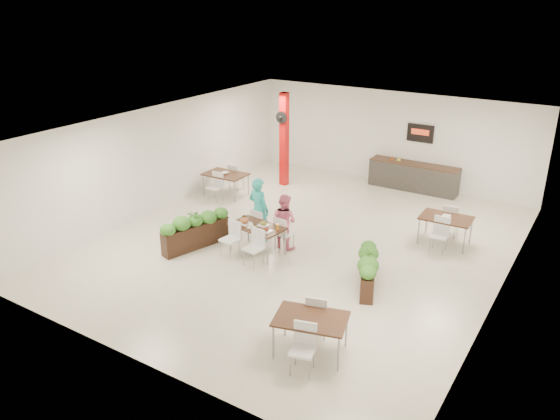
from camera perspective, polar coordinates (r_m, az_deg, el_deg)
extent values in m
plane|color=beige|center=(14.71, 2.53, -3.44)|extent=(12.00, 12.00, 0.00)
cube|color=white|center=(19.34, 11.59, 7.40)|extent=(10.00, 0.10, 3.20)
cube|color=white|center=(9.79, -15.26, -7.55)|extent=(10.00, 0.10, 3.20)
cube|color=white|center=(17.01, -12.20, 5.38)|extent=(0.10, 12.00, 3.20)
cube|color=white|center=(12.59, 22.80, -1.79)|extent=(0.10, 12.00, 3.20)
cube|color=white|center=(13.66, 2.75, 8.79)|extent=(10.00, 12.00, 0.04)
cube|color=#B40C0C|center=(18.70, 0.44, 7.35)|extent=(0.25, 0.25, 3.20)
cylinder|color=black|center=(18.37, 0.14, 9.65)|extent=(0.40, 0.06, 0.40)
sphere|color=black|center=(18.33, 0.08, 9.63)|extent=(0.12, 0.12, 0.12)
cube|color=#2A2826|center=(19.02, 13.75, 3.35)|extent=(3.00, 0.60, 0.90)
cube|color=black|center=(18.88, 13.87, 4.71)|extent=(3.00, 0.62, 0.04)
cube|color=black|center=(18.91, 14.45, 7.77)|extent=(0.90, 0.04, 0.60)
cube|color=red|center=(18.87, 14.44, 7.90)|extent=(0.60, 0.02, 0.18)
imported|color=#914518|center=(19.10, 11.64, 5.45)|extent=(0.09, 0.09, 0.19)
imported|color=gold|center=(19.02, 12.34, 5.30)|extent=(0.13, 0.13, 0.17)
cube|color=black|center=(13.89, -2.39, -1.73)|extent=(1.49, 0.98, 0.04)
cylinder|color=gray|center=(14.22, -5.20, -2.87)|extent=(0.04, 0.04, 0.71)
cylinder|color=gray|center=(13.43, -1.30, -4.35)|extent=(0.04, 0.04, 0.71)
cylinder|color=gray|center=(14.66, -3.34, -2.03)|extent=(0.04, 0.04, 0.71)
cylinder|color=gray|center=(13.89, 0.54, -3.40)|extent=(0.04, 0.04, 0.71)
cube|color=white|center=(14.65, -1.96, -1.61)|extent=(0.47, 0.47, 0.05)
cube|color=white|center=(14.42, -2.48, -0.93)|extent=(0.42, 0.09, 0.45)
cylinder|color=gray|center=(14.76, -1.02, -2.42)|extent=(0.02, 0.02, 0.43)
cylinder|color=gray|center=(14.97, -2.01, -2.07)|extent=(0.02, 0.02, 0.43)
cylinder|color=gray|center=(14.53, -1.90, -2.84)|extent=(0.02, 0.02, 0.43)
cylinder|color=gray|center=(14.74, -2.89, -2.49)|extent=(0.02, 0.02, 0.43)
cube|color=white|center=(14.18, 0.46, -2.44)|extent=(0.47, 0.47, 0.05)
cube|color=white|center=(13.94, -0.03, -1.75)|extent=(0.42, 0.09, 0.45)
cylinder|color=gray|center=(14.30, 1.41, -3.26)|extent=(0.02, 0.02, 0.43)
cylinder|color=gray|center=(14.49, 0.36, -2.90)|extent=(0.02, 0.02, 0.43)
cylinder|color=gray|center=(14.06, 0.55, -3.71)|extent=(0.02, 0.02, 0.43)
cylinder|color=gray|center=(14.25, -0.51, -3.34)|extent=(0.02, 0.02, 0.43)
cube|color=white|center=(13.86, -5.26, -3.13)|extent=(0.47, 0.47, 0.05)
cube|color=white|center=(13.88, -4.75, -1.94)|extent=(0.42, 0.09, 0.45)
cylinder|color=gray|center=(13.96, -6.22, -4.03)|extent=(0.02, 0.02, 0.43)
cylinder|color=gray|center=(13.74, -5.22, -4.44)|extent=(0.02, 0.02, 0.43)
cylinder|color=gray|center=(14.18, -5.24, -3.58)|extent=(0.02, 0.02, 0.43)
cylinder|color=gray|center=(13.96, -4.24, -3.97)|extent=(0.02, 0.02, 0.43)
cube|color=white|center=(13.36, -2.82, -4.06)|extent=(0.47, 0.47, 0.05)
cube|color=white|center=(13.38, -2.29, -2.83)|extent=(0.42, 0.09, 0.45)
cylinder|color=gray|center=(13.45, -3.82, -5.00)|extent=(0.02, 0.02, 0.43)
cylinder|color=gray|center=(13.25, -2.75, -5.43)|extent=(0.02, 0.02, 0.43)
cylinder|color=gray|center=(13.67, -2.84, -4.51)|extent=(0.02, 0.02, 0.43)
cylinder|color=gray|center=(13.47, -1.77, -4.93)|extent=(0.02, 0.02, 0.43)
cube|color=white|center=(14.03, -3.73, -1.39)|extent=(0.34, 0.34, 0.01)
ellipsoid|color=brown|center=(14.00, -3.73, -1.11)|extent=(0.22, 0.22, 0.13)
cube|color=white|center=(13.89, -1.75, -1.58)|extent=(0.29, 0.29, 0.01)
ellipsoid|color=orange|center=(13.87, -1.75, -1.35)|extent=(0.18, 0.18, 0.11)
cube|color=white|center=(13.55, -1.47, -2.22)|extent=(0.29, 0.29, 0.01)
ellipsoid|color=#4E130F|center=(13.53, -1.47, -2.00)|extent=(0.16, 0.16, 0.10)
cube|color=white|center=(13.78, -3.04, -1.80)|extent=(0.20, 0.20, 0.01)
ellipsoid|color=white|center=(13.77, -3.05, -1.64)|extent=(0.12, 0.12, 0.07)
cylinder|color=orange|center=(13.62, -0.25, -1.77)|extent=(0.07, 0.07, 0.15)
imported|color=brown|center=(14.27, -3.76, -0.79)|extent=(0.12, 0.12, 0.10)
imported|color=#29B3AC|center=(14.53, -2.25, 0.03)|extent=(0.70, 0.50, 1.77)
imported|color=pink|center=(14.18, 0.43, -1.17)|extent=(0.78, 0.64, 1.47)
cube|color=black|center=(14.49, -8.76, -2.70)|extent=(0.84, 1.95, 0.65)
ellipsoid|color=#1B5418|center=(13.93, -11.67, -1.95)|extent=(0.40, 0.40, 0.32)
ellipsoid|color=#1B5418|center=(14.12, -10.24, -1.51)|extent=(0.40, 0.40, 0.32)
ellipsoid|color=#1B5418|center=(14.32, -8.86, -1.08)|extent=(0.40, 0.40, 0.32)
ellipsoid|color=#1B5418|center=(14.52, -7.52, -0.66)|extent=(0.40, 0.40, 0.32)
ellipsoid|color=#1B5418|center=(14.74, -6.21, -0.26)|extent=(0.40, 0.40, 0.32)
imported|color=#1B5418|center=(14.28, -8.88, -0.75)|extent=(0.38, 0.33, 0.42)
cube|color=black|center=(12.68, 9.11, -6.65)|extent=(0.94, 1.70, 0.57)
ellipsoid|color=#1B5418|center=(11.86, 9.17, -6.54)|extent=(0.40, 0.40, 0.32)
ellipsoid|color=#1B5418|center=(12.18, 9.20, -5.75)|extent=(0.40, 0.40, 0.32)
ellipsoid|color=#1B5418|center=(12.50, 9.22, -5.01)|extent=(0.40, 0.40, 0.32)
ellipsoid|color=#1B5418|center=(12.82, 9.24, -4.29)|extent=(0.40, 0.40, 0.32)
ellipsoid|color=#1B5418|center=(13.14, 9.26, -3.62)|extent=(0.40, 0.40, 0.32)
imported|color=#1B5418|center=(12.47, 9.24, -4.73)|extent=(0.21, 0.21, 0.37)
cube|color=black|center=(17.96, -5.72, 3.74)|extent=(1.39, 0.95, 0.04)
cylinder|color=gray|center=(18.15, -8.02, 2.58)|extent=(0.04, 0.04, 0.71)
cylinder|color=gray|center=(17.43, -4.79, 1.89)|extent=(0.04, 0.04, 0.71)
cylinder|color=gray|center=(18.74, -6.50, 3.27)|extent=(0.04, 0.04, 0.71)
cylinder|color=gray|center=(18.04, -3.32, 2.63)|extent=(0.04, 0.04, 0.71)
cube|color=white|center=(18.51, -4.58, 3.41)|extent=(0.43, 0.43, 0.05)
cube|color=white|center=(18.28, -4.95, 3.99)|extent=(0.42, 0.05, 0.45)
cylinder|color=gray|center=(18.62, -3.83, 2.79)|extent=(0.02, 0.02, 0.43)
cylinder|color=gray|center=(18.81, -4.68, 2.96)|extent=(0.02, 0.02, 0.43)
cylinder|color=gray|center=(18.36, -4.43, 2.49)|extent=(0.02, 0.02, 0.43)
cylinder|color=gray|center=(18.55, -5.29, 2.66)|extent=(0.02, 0.02, 0.43)
cube|color=white|center=(17.60, -6.84, 2.34)|extent=(0.43, 0.43, 0.05)
cube|color=white|center=(17.66, -6.50, 3.29)|extent=(0.42, 0.05, 0.45)
cylinder|color=gray|center=(17.65, -7.58, 1.56)|extent=(0.02, 0.02, 0.43)
cylinder|color=gray|center=(17.46, -6.70, 1.36)|extent=(0.02, 0.02, 0.43)
cylinder|color=gray|center=(17.90, -6.91, 1.88)|extent=(0.02, 0.02, 0.43)
cylinder|color=gray|center=(17.71, -6.04, 1.69)|extent=(0.02, 0.02, 0.43)
imported|color=white|center=(17.95, -5.72, 3.88)|extent=(0.22, 0.22, 0.05)
cube|color=black|center=(15.05, 16.98, -0.80)|extent=(1.35, 0.92, 0.04)
cylinder|color=gray|center=(14.98, 14.26, -2.17)|extent=(0.04, 0.04, 0.71)
cylinder|color=gray|center=(14.74, 18.70, -3.08)|extent=(0.04, 0.04, 0.71)
cylinder|color=gray|center=(15.65, 15.07, -1.19)|extent=(0.04, 0.04, 0.71)
cylinder|color=gray|center=(15.43, 19.32, -2.04)|extent=(0.04, 0.04, 0.71)
cube|color=white|center=(15.69, 17.42, -1.02)|extent=(0.43, 0.43, 0.05)
cube|color=white|center=(15.43, 17.35, -0.40)|extent=(0.42, 0.05, 0.45)
cylinder|color=gray|center=(15.91, 18.06, -1.71)|extent=(0.02, 0.02, 0.43)
cylinder|color=gray|center=(15.97, 16.88, -1.47)|extent=(0.02, 0.02, 0.43)
cylinder|color=gray|center=(15.60, 17.77, -2.14)|extent=(0.02, 0.02, 0.43)
cylinder|color=gray|center=(15.66, 16.57, -1.90)|extent=(0.02, 0.02, 0.43)
cube|color=white|center=(14.61, 16.28, -2.60)|extent=(0.43, 0.43, 0.05)
cube|color=white|center=(14.68, 16.57, -1.45)|extent=(0.42, 0.05, 0.45)
cylinder|color=gray|center=(14.59, 15.37, -3.55)|extent=(0.02, 0.02, 0.43)
cylinder|color=gray|center=(14.52, 16.65, -3.82)|extent=(0.02, 0.02, 0.43)
cylinder|color=gray|center=(14.89, 15.73, -3.06)|extent=(0.02, 0.02, 0.43)
cylinder|color=gray|center=(14.83, 16.99, -3.32)|extent=(0.02, 0.02, 0.43)
imported|color=white|center=(15.03, 17.00, -0.64)|extent=(0.22, 0.22, 0.05)
cube|color=black|center=(10.17, 3.25, -11.29)|extent=(1.51, 1.20, 0.04)
cylinder|color=gray|center=(10.20, -0.70, -13.65)|extent=(0.04, 0.04, 0.71)
cylinder|color=gray|center=(9.98, 6.14, -14.74)|extent=(0.04, 0.04, 0.71)
cylinder|color=gray|center=(10.81, 0.54, -11.40)|extent=(0.04, 0.04, 0.71)
cylinder|color=gray|center=(10.59, 6.95, -12.36)|extent=(0.04, 0.04, 0.71)
cube|color=white|center=(10.81, 4.00, -10.86)|extent=(0.52, 0.52, 0.05)
cube|color=white|center=(10.52, 3.79, -10.25)|extent=(0.42, 0.15, 0.45)
cylinder|color=gray|center=(11.05, 5.04, -11.55)|extent=(0.02, 0.02, 0.43)
cylinder|color=gray|center=(11.11, 3.30, -11.29)|extent=(0.02, 0.02, 0.43)
cylinder|color=gray|center=(10.77, 4.65, -12.51)|extent=(0.02, 0.02, 0.43)
cylinder|color=gray|center=(10.83, 2.86, -12.24)|extent=(0.02, 0.02, 0.43)
cube|color=white|center=(9.84, 2.36, -14.49)|extent=(0.52, 0.52, 0.05)
cube|color=white|center=(9.85, 2.67, -12.69)|extent=(0.42, 0.15, 0.45)
cylinder|color=gray|center=(9.89, 1.08, -15.98)|extent=(0.02, 0.02, 0.43)
cylinder|color=gray|center=(9.82, 3.07, -16.32)|extent=(0.02, 0.02, 0.43)
cylinder|color=gray|center=(10.15, 1.63, -14.85)|extent=(0.02, 0.02, 0.43)
cylinder|color=gray|center=(10.09, 3.56, -15.17)|extent=(0.02, 0.02, 0.43)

